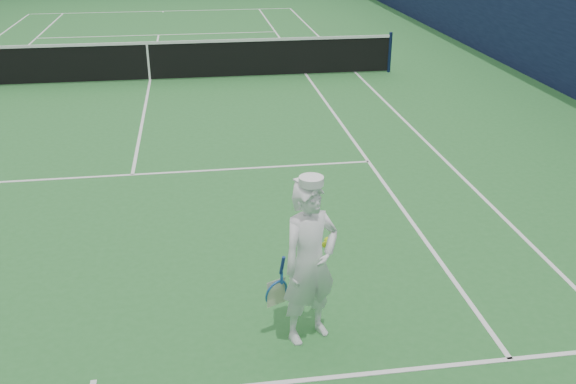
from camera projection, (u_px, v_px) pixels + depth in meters
name	position (u px, v px, depth m)	size (l,w,h in m)	color
ground	(150.00, 81.00, 16.62)	(80.00, 80.00, 0.00)	#296D2F
court_markings	(150.00, 81.00, 16.62)	(11.03, 23.83, 0.01)	white
windscreen_fence	(143.00, 1.00, 15.80)	(20.12, 36.12, 4.00)	#0E1634
tennis_net	(148.00, 59.00, 16.39)	(12.88, 0.09, 1.07)	#141E4C
tennis_player	(310.00, 263.00, 6.46)	(0.87, 0.66, 1.83)	white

